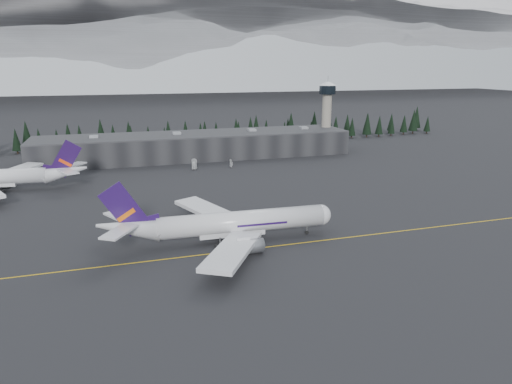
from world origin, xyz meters
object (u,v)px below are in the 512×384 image
object	(u,v)px
terminal	(197,145)
jet_main	(222,224)
gse_vehicle_b	(231,166)
control_tower	(327,108)
gse_vehicle_a	(194,168)

from	to	relation	value
terminal	jet_main	xyz separation A→B (m)	(-14.31, -120.18, -1.00)
jet_main	gse_vehicle_b	world-z (taller)	jet_main
control_tower	terminal	bearing A→B (deg)	-177.71
terminal	jet_main	bearing A→B (deg)	-96.79
terminal	control_tower	xyz separation A→B (m)	(75.00, 3.00, 17.11)
jet_main	gse_vehicle_b	size ratio (longest dim) A/B	16.16
terminal	gse_vehicle_b	bearing A→B (deg)	-68.67
jet_main	gse_vehicle_b	bearing A→B (deg)	76.75
control_tower	jet_main	size ratio (longest dim) A/B	0.59
terminal	jet_main	distance (m)	121.03
control_tower	gse_vehicle_b	world-z (taller)	control_tower
terminal	gse_vehicle_a	xyz separation A→B (m)	(-6.31, -28.74, -5.58)
terminal	jet_main	size ratio (longest dim) A/B	2.50
control_tower	gse_vehicle_b	size ratio (longest dim) A/B	9.53
terminal	control_tower	bearing A→B (deg)	2.29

